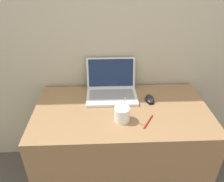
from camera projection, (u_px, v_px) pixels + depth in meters
name	position (u px, v px, depth m)	size (l,w,h in m)	color
wall_back	(119.00, 15.00, 1.48)	(7.00, 0.04, 2.50)	#BCB299
desk	(121.00, 148.00, 1.64)	(1.17, 0.63, 0.72)	#936D47
laptop	(111.00, 88.00, 1.59)	(0.36, 0.29, 0.24)	silver
drink_cup	(122.00, 114.00, 1.33)	(0.10, 0.10, 0.19)	white
computer_mouse	(150.00, 99.00, 1.53)	(0.06, 0.11, 0.03)	black
pen	(148.00, 121.00, 1.34)	(0.08, 0.13, 0.01)	#A51E1E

